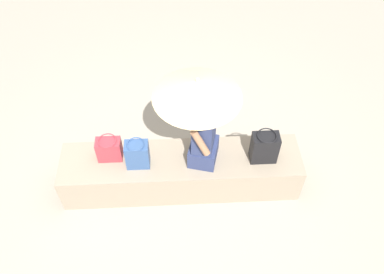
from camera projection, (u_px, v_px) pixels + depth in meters
The scene contains 7 objects.
ground_plane at pixel (182, 183), 4.62m from camera, with size 14.00×14.00×0.00m, color #9E9384.
stone_bench at pixel (181, 172), 4.44m from camera, with size 2.61×0.58×0.47m, color gray.
person_seated at pixel (204, 134), 3.98m from camera, with size 0.36×0.50×0.90m.
parasol at pixel (197, 89), 3.49m from camera, with size 0.83×0.83×1.14m.
handbag_black at pixel (137, 154), 4.10m from camera, with size 0.24×0.18×0.34m.
tote_bag_canvas at pixel (264, 147), 4.13m from camera, with size 0.28×0.21×0.38m.
shoulder_bag_spare at pixel (109, 149), 4.17m from camera, with size 0.26×0.19×0.29m.
Camera 1 is at (0.01, 2.60, 3.86)m, focal length 37.09 mm.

